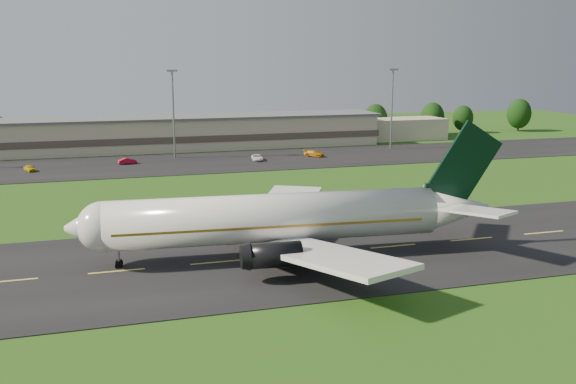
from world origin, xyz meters
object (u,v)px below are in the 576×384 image
object	(u,v)px
airliner	(281,219)
service_vehicle_b	(127,161)
service_vehicle_d	(314,153)
terminal	(172,134)
light_mast_east	(392,99)
light_mast_centre	(173,103)
service_vehicle_c	(257,158)
service_vehicle_a	(29,168)

from	to	relation	value
airliner	service_vehicle_b	world-z (taller)	airliner
service_vehicle_b	service_vehicle_d	world-z (taller)	service_vehicle_d
terminal	light_mast_east	distance (m)	56.67
airliner	light_mast_east	xyz separation A→B (m)	(52.38, 80.07, 8.08)
terminal	service_vehicle_b	world-z (taller)	terminal
light_mast_east	service_vehicle_b	distance (m)	67.38
light_mast_centre	light_mast_east	size ratio (longest dim) A/B	1.00
service_vehicle_c	service_vehicle_d	world-z (taller)	service_vehicle_d
light_mast_centre	terminal	bearing A→B (deg)	85.05
light_mast_east	service_vehicle_c	distance (m)	40.45
airliner	service_vehicle_c	distance (m)	72.61
light_mast_east	service_vehicle_d	world-z (taller)	light_mast_east
airliner	light_mast_centre	distance (m)	80.52
service_vehicle_b	light_mast_east	bearing A→B (deg)	-95.78
service_vehicle_b	service_vehicle_c	bearing A→B (deg)	-107.36
service_vehicle_a	service_vehicle_b	distance (m)	20.11
airliner	light_mast_east	world-z (taller)	light_mast_east
service_vehicle_d	service_vehicle_a	bearing A→B (deg)	142.05
service_vehicle_a	service_vehicle_b	bearing A→B (deg)	-13.04
light_mast_centre	light_mast_east	distance (m)	55.00
service_vehicle_a	service_vehicle_b	world-z (taller)	service_vehicle_b
light_mast_centre	service_vehicle_b	distance (m)	17.31
light_mast_east	service_vehicle_a	distance (m)	87.16
service_vehicle_b	service_vehicle_c	xyz separation A→B (m)	(28.49, -3.26, 0.02)
airliner	service_vehicle_d	xyz separation A→B (m)	(29.15, 72.90, -3.83)
service_vehicle_b	service_vehicle_d	xyz separation A→B (m)	(42.82, -1.34, 0.08)
terminal	service_vehicle_d	xyz separation A→B (m)	(30.37, -23.36, -3.15)
light_mast_east	service_vehicle_a	size ratio (longest dim) A/B	5.48
service_vehicle_c	light_mast_east	bearing A→B (deg)	21.01
terminal	service_vehicle_c	size ratio (longest dim) A/B	30.02
terminal	service_vehicle_d	size ratio (longest dim) A/B	28.58
service_vehicle_a	service_vehicle_d	world-z (taller)	service_vehicle_d
terminal	light_mast_centre	world-z (taller)	light_mast_centre
airliner	service_vehicle_a	distance (m)	78.04
service_vehicle_a	service_vehicle_c	distance (m)	48.24
terminal	light_mast_centre	distance (m)	18.45
light_mast_centre	service_vehicle_d	distance (m)	34.68
airliner	service_vehicle_b	bearing A→B (deg)	105.16
light_mast_centre	service_vehicle_a	size ratio (longest dim) A/B	5.48
service_vehicle_c	service_vehicle_d	bearing A→B (deg)	15.03
terminal	light_mast_east	size ratio (longest dim) A/B	7.13
terminal	service_vehicle_d	distance (m)	38.44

